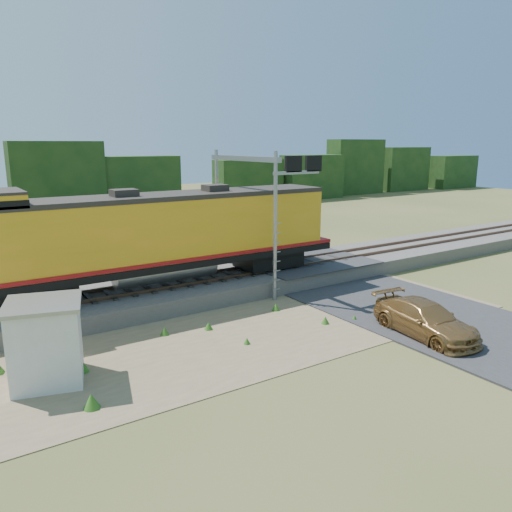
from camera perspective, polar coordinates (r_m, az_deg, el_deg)
ground at (r=20.41m, az=1.18°, el=-8.67°), size 140.00×140.00×0.00m
ballast at (r=25.19m, az=-6.59°, el=-3.59°), size 70.00×5.00×0.80m
rails at (r=25.06m, az=-6.62°, el=-2.53°), size 70.00×1.54×0.16m
dirt_shoulder at (r=19.83m, az=-4.49°, el=-9.32°), size 26.00×8.00×0.03m
road at (r=25.28m, az=13.43°, el=-4.54°), size 7.00×66.00×0.86m
tree_line_north at (r=54.88m, az=-22.10°, el=7.27°), size 130.00×3.00×6.50m
weed_clumps at (r=18.88m, az=-7.94°, el=-10.63°), size 15.00×6.20×0.56m
locomotive at (r=23.73m, az=-11.00°, el=2.42°), size 18.30×2.79×4.72m
shed at (r=17.23m, az=-22.85°, el=-9.04°), size 2.77×2.77×2.68m
signal_gantry at (r=25.22m, az=0.08°, el=7.95°), size 2.82×6.20×7.12m
car at (r=20.88m, az=18.78°, el=-6.88°), size 2.42×4.87×1.36m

